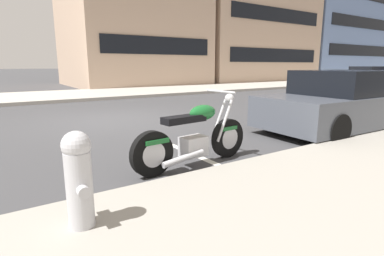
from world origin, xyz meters
The scene contains 10 objects.
ground_plane centered at (0.00, 0.00, 0.00)m, with size 260.00×260.00×0.00m, color #3D3D3F.
sidewalk_far_curb centered at (12.00, 7.39, 0.07)m, with size 120.00×5.00×0.14m, color #ADA89E.
parking_stall_stripe centered at (0.00, -4.29, 0.00)m, with size 0.12×2.20×0.01m, color silver.
parked_motorcycle centered at (-0.30, -4.47, 0.43)m, with size 2.11×0.62×1.12m.
parked_car_far_down_curb centered at (3.97, -4.22, 0.65)m, with size 4.10×2.01×1.39m.
car_opposite_curb centered at (21.45, 4.10, 0.67)m, with size 4.56×2.00×1.40m.
fire_hydrant centered at (-2.25, -5.61, 0.59)m, with size 0.24×0.36×0.84m.
townhouse_far_uphill centered at (6.50, 14.19, 6.18)m, with size 9.07×9.07×12.36m.
townhouse_behind_pole centered at (17.52, 14.08, 5.20)m, with size 12.06×8.86×10.40m.
townhouse_mid_block centered at (30.54, 14.53, 6.85)m, with size 13.28×9.76×13.69m.
Camera 1 is at (-2.78, -8.14, 1.51)m, focal length 28.31 mm.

